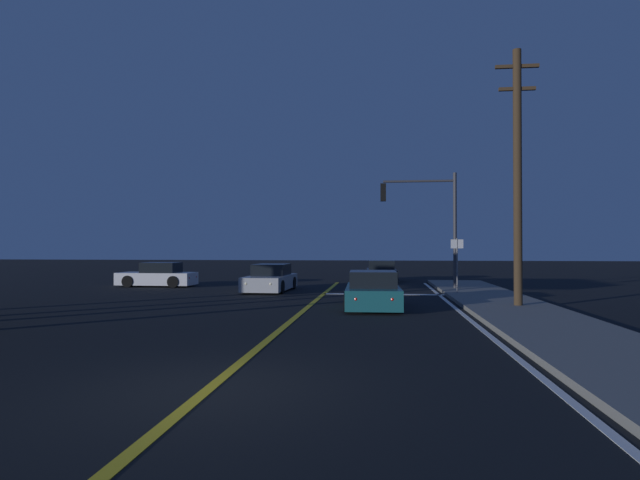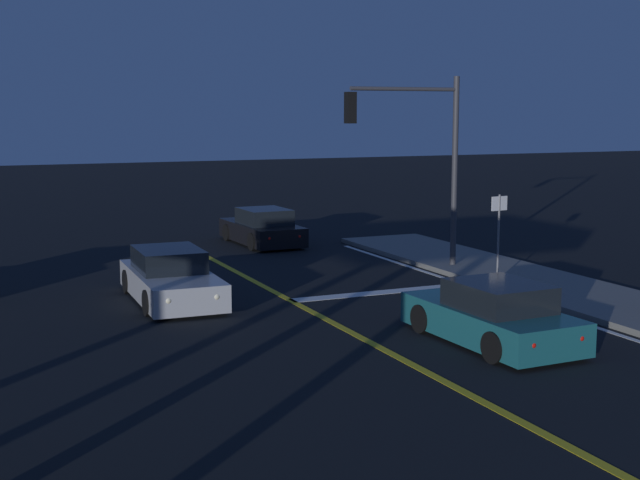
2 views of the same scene
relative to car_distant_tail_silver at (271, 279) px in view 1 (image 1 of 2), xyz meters
The scene contains 12 objects.
ground_plane 18.24m from the car_distant_tail_silver, 81.05° to the right, with size 160.00×160.00×0.00m, color black.
sidewalk_right 13.40m from the car_distant_tail_silver, 41.73° to the right, with size 3.20×32.75×0.15m, color slate.
lane_line_center 9.37m from the car_distant_tail_silver, 72.34° to the right, with size 0.20×30.93×0.01m, color gold.
lane_line_edge_right 12.09m from the car_distant_tail_silver, 47.59° to the right, with size 0.16×30.93×0.01m, color white.
stop_bar 5.80m from the car_distant_tail_silver, 13.21° to the right, with size 5.56×0.50×0.01m, color white.
car_distant_tail_silver is the anchor object (origin of this frame).
car_following_oncoming_black 9.91m from the car_distant_tail_silver, 56.08° to the left, with size 2.05×4.37×1.34m.
car_far_approaching_teal 8.63m from the car_distant_tail_silver, 52.97° to the right, with size 2.09×4.36×1.34m.
car_mid_block_white 7.24m from the car_distant_tail_silver, 161.87° to the left, with size 4.24×1.87×1.34m.
traffic_signal_near_right 8.61m from the car_distant_tail_silver, ahead, with size 3.80×0.28×5.93m.
utility_pole_right 12.99m from the car_distant_tail_silver, 33.19° to the right, with size 1.50×0.30×9.20m.
street_sign_corner 9.15m from the car_distant_tail_silver, 11.55° to the right, with size 0.56×0.10×2.59m.
Camera 1 is at (2.63, -7.94, 2.19)m, focal length 29.57 mm.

